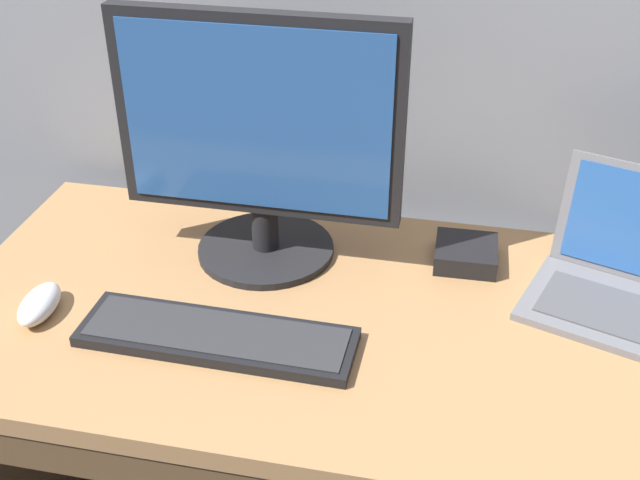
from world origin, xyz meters
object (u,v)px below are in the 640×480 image
(computer_mouse, at_px, (39,304))
(external_drive_box, at_px, (466,254))
(wired_keyboard, at_px, (217,337))
(external_monitor, at_px, (259,140))

(computer_mouse, bearing_deg, external_drive_box, 19.24)
(external_drive_box, bearing_deg, wired_keyboard, -140.18)
(wired_keyboard, bearing_deg, computer_mouse, 178.30)
(external_drive_box, bearing_deg, external_monitor, -171.39)
(computer_mouse, bearing_deg, wired_keyboard, -6.32)
(computer_mouse, relative_size, external_drive_box, 1.02)
(external_monitor, height_order, wired_keyboard, external_monitor)
(wired_keyboard, distance_m, computer_mouse, 0.31)
(wired_keyboard, relative_size, computer_mouse, 3.88)
(external_monitor, bearing_deg, computer_mouse, -142.12)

